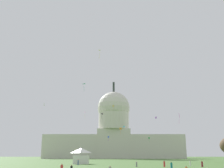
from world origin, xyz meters
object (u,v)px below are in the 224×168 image
Objects in this scene: person_grey_back_right at (137,164)px; kite_black_mid at (103,114)px; kite_cyan_mid at (125,127)px; kite_gold_mid at (114,106)px; person_denim_lawn_far_left at (79,162)px; kite_yellow_high at (101,52)px; person_red_mid_center at (165,164)px; person_teal_edge_west at (172,166)px; kite_turquoise_mid at (86,85)px; kite_violet_mid at (157,118)px; kite_magenta_mid at (180,116)px; person_maroon_deep_crowd at (203,164)px; kite_blue_low at (109,137)px; kite_pink_mid at (86,113)px; kite_orange_low at (121,129)px; person_white_near_tree_west at (191,163)px; capitol_building at (114,133)px; event_tent at (82,156)px; kite_green_low at (150,138)px; kite_white_mid at (45,105)px.

kite_black_mid is at bearing 130.00° from person_grey_back_right.
kite_gold_mid reaches higher than kite_cyan_mid.
person_denim_lawn_far_left is 68.85m from kite_yellow_high.
person_red_mid_center is at bearing -140.78° from kite_yellow_high.
person_teal_edge_west is at bearing -45.37° from kite_cyan_mid.
kite_turquoise_mid is 2.35× the size of kite_violet_mid.
kite_magenta_mid is at bearing -104.51° from kite_turquoise_mid.
kite_gold_mid reaches higher than person_maroon_deep_crowd.
kite_blue_low is 3.67× the size of kite_cyan_mid.
kite_black_mid is 8.37m from kite_gold_mid.
person_maroon_deep_crowd is at bearing -75.58° from kite_pink_mid.
kite_magenta_mid is at bearing -89.28° from kite_orange_low.
kite_black_mid reaches higher than person_white_near_tree_west.
kite_yellow_high reaches higher than kite_violet_mid.
person_denim_lawn_far_left is at bearing -178.01° from kite_gold_mid.
kite_violet_mid reaches higher than kite_orange_low.
person_teal_edge_west is 0.62× the size of kite_gold_mid.
kite_violet_mid is at bearing -41.21° from person_denim_lawn_far_left.
kite_cyan_mid is at bearing -83.64° from capitol_building.
person_grey_back_right is 100.69m from kite_cyan_mid.
kite_turquoise_mid is (-25.25, 33.57, 30.25)m from person_red_mid_center.
person_red_mid_center is at bearing 9.66° from person_teal_edge_west.
person_denim_lawn_far_left is 106.33m from kite_pink_mid.
kite_blue_low reaches higher than person_grey_back_right.
kite_pink_mid is at bearing -116.49° from kite_violet_mid.
kite_cyan_mid reaches higher than event_tent.
kite_violet_mid is (13.25, 101.12, 24.23)m from person_teal_edge_west.
kite_black_mid reaches higher than person_teal_edge_west.
kite_blue_low is (-16.23, 93.34, 12.87)m from person_red_mid_center.
capitol_building reaches higher than person_teal_edge_west.
kite_orange_low reaches higher than person_grey_back_right.
capitol_building is at bearing -76.52° from person_red_mid_center.
kite_black_mid is (-29.07, 75.24, 25.56)m from person_white_near_tree_west.
kite_yellow_high is at bearing 177.98° from kite_gold_mid.
kite_yellow_high is (13.01, -58.63, 23.18)m from kite_pink_mid.
kite_violet_mid is 41.35m from kite_green_low.
kite_cyan_mid is at bearing -14.30° from kite_gold_mid.
kite_gold_mid is at bearing -155.22° from kite_black_mid.
person_denim_lawn_far_left reaches higher than person_red_mid_center.
capitol_building is 105.00m from kite_yellow_high.
capitol_building is 156.58m from person_red_mid_center.
kite_magenta_mid is (43.70, 45.00, 20.81)m from person_denim_lawn_far_left.
kite_orange_low is at bearing 123.15° from person_grey_back_right.
event_tent reaches higher than person_teal_edge_west.
kite_pink_mid is (-43.00, 114.66, 30.61)m from person_maroon_deep_crowd.
event_tent is 28.96m from person_grey_back_right.
kite_white_mid reaches higher than kite_black_mid.
kite_black_mid is (-12.50, 82.70, 25.63)m from person_grey_back_right.
person_maroon_deep_crowd is at bearing -132.44° from kite_yellow_high.
kite_violet_mid is at bearing -77.23° from kite_turquoise_mid.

